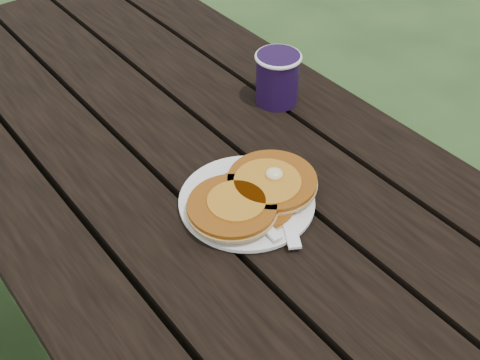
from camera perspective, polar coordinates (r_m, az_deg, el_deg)
picnic_table at (r=1.31m, az=-1.15°, el=-12.92°), size 1.36×1.80×0.75m
plate at (r=0.99m, az=0.65°, el=-2.08°), size 0.27×0.27×0.01m
pancake_stack at (r=0.97m, az=1.34°, el=-1.33°), size 0.23×0.15×0.04m
knife at (r=0.97m, az=4.23°, el=-2.52°), size 0.11×0.16×0.00m
fork at (r=0.94m, az=1.67°, el=-3.64°), size 0.04×0.16×0.01m
coffee_cup at (r=1.19m, az=3.58°, el=9.86°), size 0.09×0.09×0.10m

